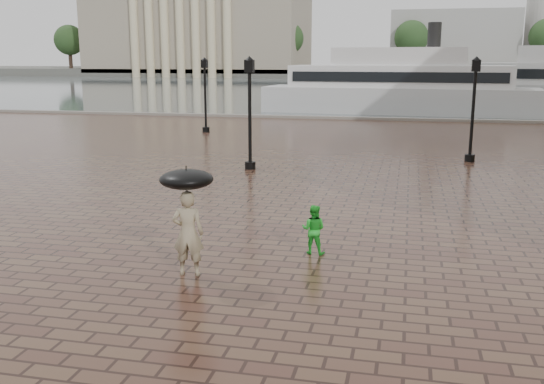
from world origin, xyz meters
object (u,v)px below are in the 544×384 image
Objects in this scene: street_lamps at (373,102)px; child_pedestrian at (314,229)px; adult_pedestrian at (188,233)px; ferry_near at (399,87)px.

street_lamps is 18.02m from child_pedestrian.
street_lamps is 11.88× the size of adult_pedestrian.
ferry_near is (1.06, 38.74, 1.62)m from child_pedestrian.
street_lamps reaches higher than adult_pedestrian.
child_pedestrian is at bearing -87.06° from ferry_near.
street_lamps is at bearing -87.76° from ferry_near.
child_pedestrian is (-0.24, -17.93, -1.75)m from street_lamps.
child_pedestrian is 0.05× the size of ferry_near.
street_lamps is at bearing -85.05° from child_pedestrian.
street_lamps is 18.54× the size of child_pedestrian.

